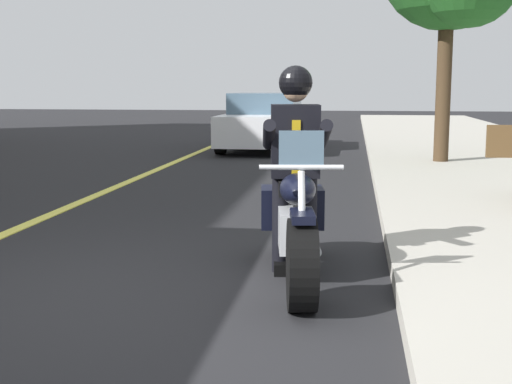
# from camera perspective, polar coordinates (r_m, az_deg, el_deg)

# --- Properties ---
(ground_plane) EXTENTS (80.00, 80.00, 0.00)m
(ground_plane) POSITION_cam_1_polar(r_m,az_deg,el_deg) (5.33, -10.70, -8.53)
(ground_plane) COLOR black
(motorcycle_main) EXTENTS (2.22, 0.78, 1.26)m
(motorcycle_main) POSITION_cam_1_polar(r_m,az_deg,el_deg) (5.65, 3.33, -2.67)
(motorcycle_main) COLOR black
(motorcycle_main) RESTS_ON ground_plane
(rider_main) EXTENTS (0.67, 0.61, 1.74)m
(rider_main) POSITION_cam_1_polar(r_m,az_deg,el_deg) (5.76, 3.25, 3.41)
(rider_main) COLOR black
(rider_main) RESTS_ON ground_plane
(car_silver) EXTENTS (4.60, 1.92, 1.40)m
(car_silver) POSITION_cam_1_polar(r_m,az_deg,el_deg) (17.38, 0.76, 5.86)
(car_silver) COLOR white
(car_silver) RESTS_ON ground_plane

